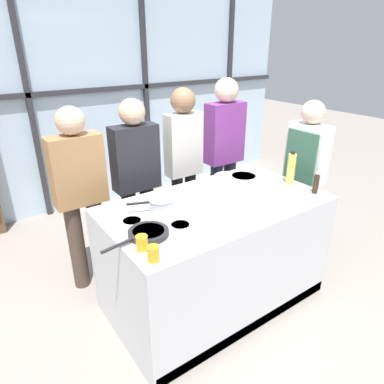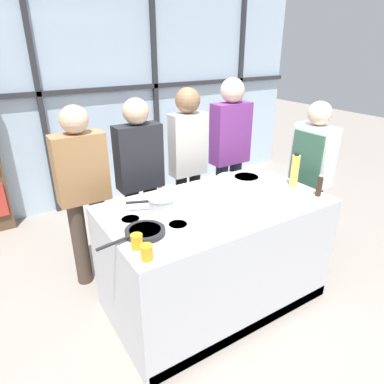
% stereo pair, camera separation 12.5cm
% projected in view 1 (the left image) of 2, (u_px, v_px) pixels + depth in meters
% --- Properties ---
extents(ground_plane, '(18.00, 18.00, 0.00)m').
position_uv_depth(ground_plane, '(213.00, 297.00, 3.08)').
color(ground_plane, gray).
extents(back_window_wall, '(6.40, 0.10, 2.80)m').
position_uv_depth(back_window_wall, '(92.00, 101.00, 4.44)').
color(back_window_wall, silver).
rests_on(back_window_wall, ground_plane).
extents(demo_island, '(1.78, 0.99, 0.94)m').
position_uv_depth(demo_island, '(215.00, 253.00, 2.89)').
color(demo_island, silver).
rests_on(demo_island, ground_plane).
extents(chef, '(0.23, 0.41, 1.61)m').
position_uv_depth(chef, '(305.00, 170.00, 3.46)').
color(chef, '#232838').
rests_on(chef, ground_plane).
extents(spectator_far_left, '(0.43, 0.23, 1.65)m').
position_uv_depth(spectator_far_left, '(80.00, 191.00, 2.92)').
color(spectator_far_left, '#47382D').
rests_on(spectator_far_left, ground_plane).
extents(spectator_center_left, '(0.43, 0.23, 1.67)m').
position_uv_depth(spectator_center_left, '(136.00, 176.00, 3.19)').
color(spectator_center_left, black).
rests_on(spectator_center_left, ground_plane).
extents(spectator_center_right, '(0.37, 0.24, 1.72)m').
position_uv_depth(spectator_center_right, '(184.00, 159.00, 3.45)').
color(spectator_center_right, black).
rests_on(spectator_center_right, ground_plane).
extents(spectator_far_right, '(0.43, 0.25, 1.78)m').
position_uv_depth(spectator_far_right, '(224.00, 150.00, 3.73)').
color(spectator_far_right, '#232838').
rests_on(spectator_far_right, ground_plane).
extents(frying_pan, '(0.48, 0.27, 0.04)m').
position_uv_depth(frying_pan, '(148.00, 233.00, 2.24)').
color(frying_pan, '#232326').
rests_on(frying_pan, demo_island).
extents(saucepan, '(0.34, 0.20, 0.10)m').
position_uv_depth(saucepan, '(161.00, 205.00, 2.55)').
color(saucepan, silver).
rests_on(saucepan, demo_island).
extents(white_plate, '(0.26, 0.26, 0.01)m').
position_uv_depth(white_plate, '(228.00, 177.00, 3.21)').
color(white_plate, white).
rests_on(white_plate, demo_island).
extents(mixing_bowl, '(0.26, 0.26, 0.08)m').
position_uv_depth(mixing_bowl, '(243.00, 179.00, 3.05)').
color(mixing_bowl, silver).
rests_on(mixing_bowl, demo_island).
extents(oil_bottle, '(0.07, 0.07, 0.30)m').
position_uv_depth(oil_bottle, '(291.00, 169.00, 3.01)').
color(oil_bottle, '#E0CC4C').
rests_on(oil_bottle, demo_island).
extents(pepper_grinder, '(0.05, 0.05, 0.19)m').
position_uv_depth(pepper_grinder, '(316.00, 184.00, 2.84)').
color(pepper_grinder, '#332319').
rests_on(pepper_grinder, demo_island).
extents(juice_glass_near, '(0.07, 0.07, 0.10)m').
position_uv_depth(juice_glass_near, '(153.00, 254.00, 1.97)').
color(juice_glass_near, orange).
rests_on(juice_glass_near, demo_island).
extents(juice_glass_far, '(0.07, 0.07, 0.10)m').
position_uv_depth(juice_glass_far, '(142.00, 243.00, 2.07)').
color(juice_glass_far, orange).
rests_on(juice_glass_far, demo_island).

